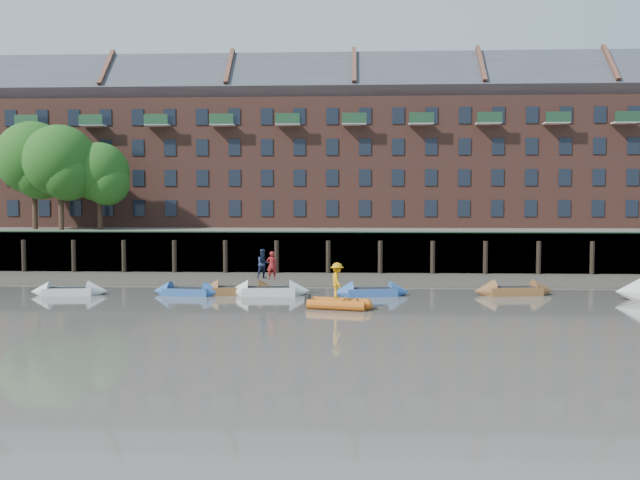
# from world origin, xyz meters

# --- Properties ---
(ground) EXTENTS (220.00, 220.00, 0.00)m
(ground) POSITION_xyz_m (0.00, 0.00, 0.00)
(ground) COLOR #605B53
(ground) RESTS_ON ground
(foreshore) EXTENTS (110.00, 8.00, 0.50)m
(foreshore) POSITION_xyz_m (0.00, 18.00, 0.00)
(foreshore) COLOR #3D382F
(foreshore) RESTS_ON ground
(mud_band) EXTENTS (110.00, 1.60, 0.10)m
(mud_band) POSITION_xyz_m (0.00, 14.60, 0.00)
(mud_band) COLOR #4C4336
(mud_band) RESTS_ON ground
(river_wall) EXTENTS (110.00, 1.23, 3.30)m
(river_wall) POSITION_xyz_m (-0.00, 22.38, 1.59)
(river_wall) COLOR #2D2A26
(river_wall) RESTS_ON ground
(bank_terrace) EXTENTS (110.00, 28.00, 3.20)m
(bank_terrace) POSITION_xyz_m (0.00, 36.00, 1.60)
(bank_terrace) COLOR #5E594D
(bank_terrace) RESTS_ON ground
(apartment_terrace) EXTENTS (80.60, 15.56, 20.98)m
(apartment_terrace) POSITION_xyz_m (-0.00, 36.99, 12.82)
(apartment_terrace) COLOR brown
(apartment_terrace) RESTS_ON bank_terrace
(tree_cluster) EXTENTS (11.76, 7.74, 9.40)m
(tree_cluster) POSITION_xyz_m (-25.62, 27.35, 9.00)
(tree_cluster) COLOR #3A281C
(tree_cluster) RESTS_ON bank_terrace
(rowboat_0) EXTENTS (4.60, 1.84, 1.30)m
(rowboat_0) POSITION_xyz_m (-17.14, 9.39, 0.23)
(rowboat_0) COLOR silver
(rowboat_0) RESTS_ON ground
(rowboat_1) EXTENTS (4.43, 1.80, 1.25)m
(rowboat_1) POSITION_xyz_m (-10.03, 9.68, 0.22)
(rowboat_1) COLOR #305BA5
(rowboat_1) RESTS_ON ground
(rowboat_2) EXTENTS (4.94, 2.19, 1.39)m
(rowboat_2) POSITION_xyz_m (-7.06, 10.18, 0.24)
(rowboat_2) COLOR brown
(rowboat_2) RESTS_ON ground
(rowboat_3) EXTENTS (5.00, 1.76, 1.43)m
(rowboat_3) POSITION_xyz_m (-5.15, 9.89, 0.25)
(rowboat_3) COLOR silver
(rowboat_3) RESTS_ON ground
(rowboat_4) EXTENTS (4.75, 2.06, 1.33)m
(rowboat_4) POSITION_xyz_m (0.96, 9.88, 0.24)
(rowboat_4) COLOR #305BA5
(rowboat_4) RESTS_ON ground
(rowboat_6) EXTENTS (5.00, 2.01, 1.41)m
(rowboat_6) POSITION_xyz_m (9.52, 10.67, 0.25)
(rowboat_6) COLOR brown
(rowboat_6) RESTS_ON ground
(rib_tender) EXTENTS (3.45, 2.28, 0.58)m
(rib_tender) POSITION_xyz_m (-0.76, 4.97, 0.25)
(rib_tender) COLOR #CF5F16
(rib_tender) RESTS_ON ground
(person_rower_a) EXTENTS (0.67, 0.49, 1.68)m
(person_rower_a) POSITION_xyz_m (-4.97, 9.82, 1.80)
(person_rower_a) COLOR maroon
(person_rower_a) RESTS_ON rowboat_3
(person_rower_b) EXTENTS (1.09, 1.01, 1.79)m
(person_rower_b) POSITION_xyz_m (-5.51, 10.15, 1.85)
(person_rower_b) COLOR #19233F
(person_rower_b) RESTS_ON rowboat_3
(person_rib_crew) EXTENTS (0.91, 1.32, 1.88)m
(person_rib_crew) POSITION_xyz_m (-0.96, 4.93, 1.48)
(person_rib_crew) COLOR orange
(person_rib_crew) RESTS_ON rib_tender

